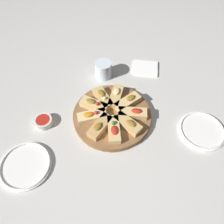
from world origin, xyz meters
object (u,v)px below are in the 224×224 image
Objects in this scene: serving_board at (112,116)px; napkin_stack at (145,68)px; plate_left at (202,130)px; water_glass at (103,70)px; plate_right at (25,165)px; dipping_bowl at (43,121)px.

napkin_stack is (-0.11, -0.33, -0.01)m from serving_board.
plate_left is 0.53m from water_glass.
plate_left is at bearing -179.11° from serving_board.
plate_right is 0.72m from napkin_stack.
serving_board is at bearing 72.38° from napkin_stack.
dipping_bowl is (0.01, -0.19, 0.01)m from plate_right.
serving_board is at bearing -133.81° from plate_right.
water_glass is at bearing -108.75° from plate_right.
serving_board is 4.05× the size of water_glass.
plate_right is at bearing 91.61° from dipping_bowl.
napkin_stack is (0.27, -0.33, -0.00)m from plate_left.
napkin_stack is at bearing -132.18° from dipping_bowl.
water_glass is (0.47, -0.24, 0.03)m from plate_left.
dipping_bowl is (0.28, 0.09, 0.00)m from serving_board.
dipping_bowl is (0.38, 0.42, 0.01)m from napkin_stack.
serving_board is 2.64× the size of napkin_stack.
serving_board reaches higher than plate_left.
serving_board is 0.39m from plate_right.
plate_right is 1.55× the size of napkin_stack.
plate_right is at bearing 71.25° from water_glass.
napkin_stack is 1.67× the size of dipping_bowl.
plate_right is 2.58× the size of dipping_bowl.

